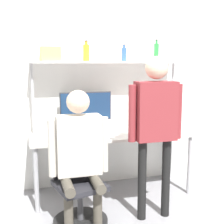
# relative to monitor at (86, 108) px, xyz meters

# --- Properties ---
(ground_plane) EXTENTS (12.00, 12.00, 0.00)m
(ground_plane) POSITION_rel_monitor_xyz_m (0.28, -0.59, -1.07)
(ground_plane) COLOR gray
(wall_back) EXTENTS (8.00, 0.06, 2.70)m
(wall_back) POSITION_rel_monitor_xyz_m (0.28, 0.19, 0.28)
(wall_back) COLOR white
(wall_back) RESTS_ON ground_plane
(desk) EXTENTS (2.00, 0.73, 0.78)m
(desk) POSITION_rel_monitor_xyz_m (0.28, -0.21, -0.36)
(desk) COLOR beige
(desk) RESTS_ON ground_plane
(shelf_unit) EXTENTS (1.90, 0.31, 1.67)m
(shelf_unit) POSITION_rel_monitor_xyz_m (0.28, -0.01, 0.40)
(shelf_unit) COLOR white
(shelf_unit) RESTS_ON ground_plane
(monitor) EXTENTS (0.66, 0.18, 0.50)m
(monitor) POSITION_rel_monitor_xyz_m (0.00, 0.00, 0.00)
(monitor) COLOR #333338
(monitor) RESTS_ON desk
(laptop) EXTENTS (0.31, 0.25, 0.25)m
(laptop) POSITION_rel_monitor_xyz_m (-0.27, -0.31, -0.22)
(laptop) COLOR #BCBCC1
(laptop) RESTS_ON desk
(cell_phone) EXTENTS (0.07, 0.15, 0.01)m
(cell_phone) POSITION_rel_monitor_xyz_m (-0.01, -0.38, -0.29)
(cell_phone) COLOR silver
(cell_phone) RESTS_ON desk
(office_chair) EXTENTS (0.56, 0.56, 0.90)m
(office_chair) POSITION_rel_monitor_xyz_m (-0.26, -0.87, -0.80)
(office_chair) COLOR black
(office_chair) RESTS_ON ground_plane
(person_seated) EXTENTS (0.61, 0.47, 1.39)m
(person_seated) POSITION_rel_monitor_xyz_m (-0.25, -0.91, -0.25)
(person_seated) COLOR #4C473D
(person_seated) RESTS_ON ground_plane
(person_standing) EXTENTS (0.59, 0.23, 1.72)m
(person_standing) POSITION_rel_monitor_xyz_m (0.54, -0.96, 0.03)
(person_standing) COLOR black
(person_standing) RESTS_ON ground_plane
(bottle_amber) EXTENTS (0.08, 0.08, 0.25)m
(bottle_amber) POSITION_rel_monitor_xyz_m (0.01, -0.01, 0.70)
(bottle_amber) COLOR gold
(bottle_amber) RESTS_ON shelf_unit
(bottle_green) EXTENTS (0.06, 0.06, 0.28)m
(bottle_green) POSITION_rel_monitor_xyz_m (0.95, -0.01, 0.71)
(bottle_green) COLOR #2D8C3F
(bottle_green) RESTS_ON shelf_unit
(bottle_blue) EXTENTS (0.06, 0.06, 0.21)m
(bottle_blue) POSITION_rel_monitor_xyz_m (0.50, -0.01, 0.68)
(bottle_blue) COLOR #335999
(bottle_blue) RESTS_ON shelf_unit
(storage_box) EXTENTS (0.23, 0.24, 0.17)m
(storage_box) POSITION_rel_monitor_xyz_m (-0.42, -0.01, 0.68)
(storage_box) COLOR #DBCC66
(storage_box) RESTS_ON shelf_unit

